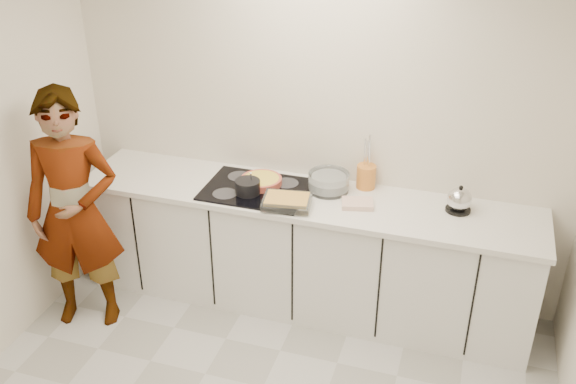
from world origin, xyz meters
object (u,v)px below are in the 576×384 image
(baking_dish, at_px, (287,201))
(utensil_crock, at_px, (366,177))
(hob, at_px, (256,189))
(mixing_bowl, at_px, (329,183))
(tart_dish, at_px, (261,181))
(kettle, at_px, (459,200))
(cook, at_px, (75,213))
(saucepan, at_px, (248,187))

(baking_dish, distance_m, utensil_crock, 0.63)
(hob, distance_m, mixing_bowl, 0.51)
(tart_dish, xyz_separation_m, kettle, (1.36, 0.05, 0.04))
(utensil_crock, bearing_deg, cook, -154.28)
(utensil_crock, bearing_deg, mixing_bowl, -152.29)
(saucepan, bearing_deg, kettle, 8.35)
(mixing_bowl, height_order, utensil_crock, utensil_crock)
(utensil_crock, distance_m, cook, 2.01)
(tart_dish, height_order, saucepan, saucepan)
(tart_dish, xyz_separation_m, saucepan, (-0.04, -0.15, 0.02))
(kettle, distance_m, utensil_crock, 0.67)
(mixing_bowl, bearing_deg, saucepan, -156.05)
(utensil_crock, bearing_deg, baking_dish, -134.99)
(baking_dish, bearing_deg, utensil_crock, 45.01)
(mixing_bowl, height_order, kettle, kettle)
(hob, xyz_separation_m, utensil_crock, (0.72, 0.27, 0.08))
(hob, relative_size, cook, 0.41)
(hob, relative_size, kettle, 3.33)
(hob, bearing_deg, saucepan, -110.67)
(cook, bearing_deg, hob, 11.19)
(hob, xyz_separation_m, tart_dish, (0.01, 0.07, 0.03))
(utensil_crock, bearing_deg, tart_dish, -164.32)
(saucepan, relative_size, mixing_bowl, 0.55)
(cook, bearing_deg, baking_dish, -0.34)
(hob, relative_size, baking_dish, 2.07)
(hob, height_order, saucepan, saucepan)
(hob, height_order, baking_dish, baking_dish)
(saucepan, relative_size, baking_dish, 0.53)
(tart_dish, relative_size, saucepan, 2.02)
(saucepan, relative_size, cook, 0.11)
(tart_dish, height_order, kettle, kettle)
(baking_dish, relative_size, utensil_crock, 2.06)
(saucepan, bearing_deg, tart_dish, 74.59)
(mixing_bowl, xyz_separation_m, cook, (-1.57, -0.75, -0.10))
(hob, distance_m, tart_dish, 0.08)
(baking_dish, bearing_deg, hob, 148.66)
(hob, relative_size, utensil_crock, 4.26)
(tart_dish, bearing_deg, utensil_crock, 15.68)
(saucepan, height_order, cook, cook)
(saucepan, height_order, baking_dish, saucepan)
(mixing_bowl, bearing_deg, hob, -163.16)
(tart_dish, distance_m, kettle, 1.37)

